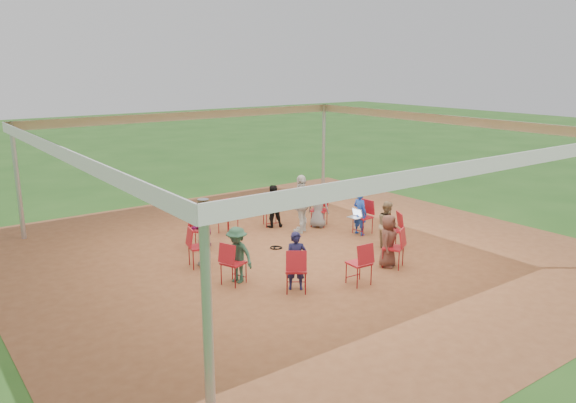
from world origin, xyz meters
TOP-DOWN VIEW (x-y plane):
  - ground at (0.00, 0.00)m, footprint 80.00×80.00m
  - dirt_patch at (0.00, 0.00)m, footprint 13.00×13.00m
  - tent at (0.00, 0.00)m, footprint 10.33×10.33m
  - chair_0 at (2.35, 0.17)m, footprint 0.47×0.45m
  - chair_1 at (1.88, 1.42)m, footprint 0.60×0.60m
  - chair_2 at (0.82, 2.21)m, footprint 0.55×0.56m
  - chair_3 at (-0.51, 2.30)m, footprint 0.50×0.52m
  - chair_4 at (-1.67, 1.66)m, footprint 0.61×0.61m
  - chair_5 at (-2.30, 0.50)m, footprint 0.52×0.50m
  - chair_6 at (-2.21, -0.83)m, footprint 0.56×0.55m
  - chair_7 at (-1.41, -1.89)m, footprint 0.60×0.60m
  - chair_8 at (-0.16, -2.35)m, footprint 0.45×0.47m
  - chair_9 at (1.13, -2.07)m, footprint 0.58×0.59m
  - chair_10 at (2.07, -1.13)m, footprint 0.59×0.58m
  - person_seated_0 at (2.23, 0.16)m, footprint 0.31×0.45m
  - person_seated_1 at (1.79, 1.34)m, footprint 0.60×0.65m
  - person_seated_2 at (0.78, 2.10)m, footprint 0.65×0.51m
  - person_seated_3 at (-1.58, 1.58)m, footprint 1.06×1.06m
  - person_seated_4 at (-2.19, 0.47)m, footprint 0.49×0.75m
  - person_seated_5 at (-2.09, -0.79)m, footprint 0.62×0.85m
  - person_seated_6 at (-1.34, -1.79)m, footprint 0.51×0.48m
  - person_seated_7 at (1.08, -1.96)m, footprint 0.66×0.56m
  - person_seated_8 at (1.97, -1.07)m, footprint 0.56×0.66m
  - standing_person at (1.13, 1.24)m, footprint 1.02×0.88m
  - cable_coil at (-0.20, 0.52)m, footprint 0.34×0.34m
  - laptop at (2.07, 0.15)m, footprint 0.29×0.35m

SIDE VIEW (x-z plane):
  - ground at x=0.00m, z-range 0.00..0.00m
  - dirt_patch at x=0.00m, z-range 0.01..0.01m
  - cable_coil at x=-0.20m, z-range 0.01..0.03m
  - chair_0 at x=2.35m, z-range 0.00..0.90m
  - chair_1 at x=1.88m, z-range 0.00..0.90m
  - chair_2 at x=0.82m, z-range 0.00..0.90m
  - chair_3 at x=-0.51m, z-range 0.00..0.90m
  - chair_4 at x=-1.67m, z-range 0.00..0.90m
  - chair_5 at x=-2.30m, z-range 0.00..0.90m
  - chair_6 at x=-2.21m, z-range 0.00..0.90m
  - chair_7 at x=-1.41m, z-range 0.00..0.90m
  - chair_8 at x=-0.16m, z-range 0.00..0.90m
  - chair_9 at x=1.13m, z-range 0.00..0.90m
  - chair_10 at x=2.07m, z-range 0.00..0.90m
  - laptop at x=2.07m, z-range 0.45..0.68m
  - person_seated_0 at x=2.23m, z-range 0.01..1.18m
  - person_seated_1 at x=1.79m, z-range 0.01..1.18m
  - person_seated_2 at x=0.78m, z-range 0.01..1.18m
  - person_seated_3 at x=-1.58m, z-range 0.01..1.18m
  - person_seated_4 at x=-2.19m, z-range 0.01..1.18m
  - person_seated_5 at x=-2.09m, z-range 0.01..1.18m
  - person_seated_6 at x=-1.34m, z-range 0.01..1.18m
  - person_seated_7 at x=1.08m, z-range 0.01..1.18m
  - person_seated_8 at x=1.97m, z-range 0.01..1.18m
  - standing_person at x=1.13m, z-range 0.01..1.56m
  - tent at x=0.00m, z-range 0.87..3.87m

